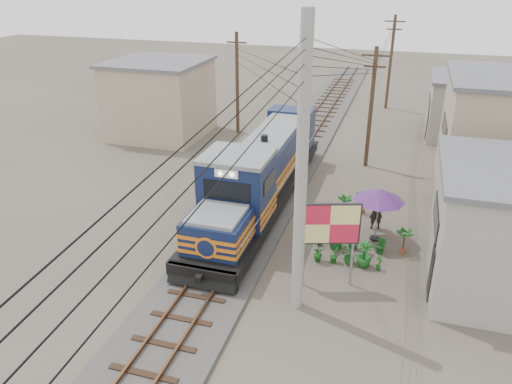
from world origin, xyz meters
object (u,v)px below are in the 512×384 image
(market_umbrella, at_px, (379,195))
(locomotive, at_px, (261,174))
(billboard, at_px, (330,226))
(vendor, at_px, (376,211))

(market_umbrella, bearing_deg, locomotive, 162.41)
(billboard, bearing_deg, market_umbrella, 52.06)
(vendor, bearing_deg, market_umbrella, 70.88)
(locomotive, bearing_deg, market_umbrella, -17.59)
(locomotive, bearing_deg, vendor, -7.84)
(market_umbrella, bearing_deg, billboard, -110.17)
(billboard, xyz_separation_m, vendor, (1.39, 5.08, -1.64))
(locomotive, xyz_separation_m, market_umbrella, (5.78, -1.83, 0.47))
(billboard, height_order, vendor, billboard)
(vendor, bearing_deg, locomotive, -31.86)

